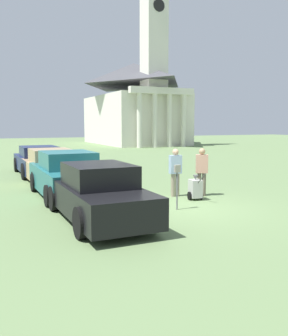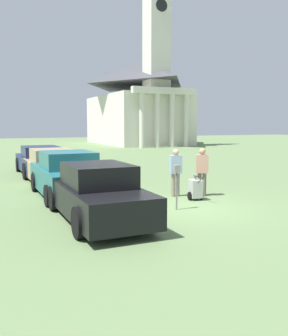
{
  "view_description": "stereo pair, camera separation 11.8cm",
  "coord_description": "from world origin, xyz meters",
  "px_view_note": "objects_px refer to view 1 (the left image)",
  "views": [
    {
      "loc": [
        -5.55,
        -9.65,
        2.55
      ],
      "look_at": [
        -0.52,
        1.5,
        1.1
      ],
      "focal_mm": 40.0,
      "sensor_mm": 36.0,
      "label": 1
    },
    {
      "loc": [
        -5.45,
        -9.7,
        2.55
      ],
      "look_at": [
        -0.52,
        1.5,
        1.1
      ],
      "focal_mm": 40.0,
      "sensor_mm": 36.0,
      "label": 2
    }
  ],
  "objects_px": {
    "parked_car_black": "(97,194)",
    "person_supervisor": "(202,169)",
    "equipment_cart": "(195,188)",
    "person_worker": "(175,170)",
    "parked_car_tan": "(51,167)",
    "parking_meter": "(177,178)",
    "parked_car_teal": "(67,176)",
    "parked_car_navy": "(39,161)",
    "church": "(135,98)"
  },
  "relations": [
    {
      "from": "parked_car_black",
      "to": "person_supervisor",
      "type": "relative_size",
      "value": 2.85
    },
    {
      "from": "parked_car_black",
      "to": "equipment_cart",
      "type": "height_order",
      "value": "parked_car_black"
    },
    {
      "from": "person_supervisor",
      "to": "parked_car_black",
      "type": "bearing_deg",
      "value": 50.04
    },
    {
      "from": "person_worker",
      "to": "person_supervisor",
      "type": "bearing_deg",
      "value": 166.77
    },
    {
      "from": "person_supervisor",
      "to": "equipment_cart",
      "type": "bearing_deg",
      "value": 70.69
    },
    {
      "from": "parked_car_black",
      "to": "person_worker",
      "type": "xyz_separation_m",
      "value": [
        3.48,
        2.0,
        0.25
      ]
    },
    {
      "from": "parked_car_tan",
      "to": "person_worker",
      "type": "relative_size",
      "value": 2.87
    },
    {
      "from": "parking_meter",
      "to": "parked_car_black",
      "type": "bearing_deg",
      "value": -176.2
    },
    {
      "from": "parked_car_tan",
      "to": "equipment_cart",
      "type": "relative_size",
      "value": 4.8
    },
    {
      "from": "parked_car_black",
      "to": "parking_meter",
      "type": "height_order",
      "value": "parked_car_black"
    },
    {
      "from": "parked_car_teal",
      "to": "person_worker",
      "type": "distance_m",
      "value": 3.81
    },
    {
      "from": "parked_car_teal",
      "to": "person_worker",
      "type": "bearing_deg",
      "value": -24.53
    },
    {
      "from": "parked_car_teal",
      "to": "parked_car_tan",
      "type": "bearing_deg",
      "value": 89.51
    },
    {
      "from": "parked_car_tan",
      "to": "parking_meter",
      "type": "relative_size",
      "value": 3.58
    },
    {
      "from": "parked_car_teal",
      "to": "parked_car_tan",
      "type": "xyz_separation_m",
      "value": [
        0.0,
        3.15,
        -0.04
      ]
    },
    {
      "from": "equipment_cart",
      "to": "person_worker",
      "type": "bearing_deg",
      "value": 119.92
    },
    {
      "from": "parked_car_navy",
      "to": "parked_car_tan",
      "type": "bearing_deg",
      "value": -90.49
    },
    {
      "from": "parked_car_black",
      "to": "equipment_cart",
      "type": "relative_size",
      "value": 4.81
    },
    {
      "from": "person_supervisor",
      "to": "equipment_cart",
      "type": "xyz_separation_m",
      "value": [
        -0.58,
        -0.52,
        -0.58
      ]
    },
    {
      "from": "parked_car_navy",
      "to": "equipment_cart",
      "type": "xyz_separation_m",
      "value": [
        3.8,
        -8.73,
        -0.29
      ]
    },
    {
      "from": "parking_meter",
      "to": "church",
      "type": "bearing_deg",
      "value": 68.92
    },
    {
      "from": "parking_meter",
      "to": "church",
      "type": "relative_size",
      "value": 0.05
    },
    {
      "from": "parked_car_black",
      "to": "parking_meter",
      "type": "xyz_separation_m",
      "value": [
        2.52,
        0.17,
        0.24
      ]
    },
    {
      "from": "parked_car_black",
      "to": "parking_meter",
      "type": "relative_size",
      "value": 3.59
    },
    {
      "from": "parked_car_tan",
      "to": "parked_car_navy",
      "type": "bearing_deg",
      "value": 89.51
    },
    {
      "from": "person_supervisor",
      "to": "church",
      "type": "bearing_deg",
      "value": -80.35
    },
    {
      "from": "parking_meter",
      "to": "person_worker",
      "type": "relative_size",
      "value": 0.8
    },
    {
      "from": "parked_car_tan",
      "to": "church",
      "type": "distance_m",
      "value": 32.38
    },
    {
      "from": "parked_car_tan",
      "to": "parking_meter",
      "type": "distance_m",
      "value": 7.01
    },
    {
      "from": "parked_car_black",
      "to": "person_worker",
      "type": "relative_size",
      "value": 2.88
    },
    {
      "from": "church",
      "to": "parked_car_tan",
      "type": "bearing_deg",
      "value": -119.54
    },
    {
      "from": "parking_meter",
      "to": "church",
      "type": "distance_m",
      "value": 37.14
    },
    {
      "from": "parked_car_tan",
      "to": "person_worker",
      "type": "xyz_separation_m",
      "value": [
        3.48,
        -4.7,
        0.26
      ]
    },
    {
      "from": "equipment_cart",
      "to": "church",
      "type": "distance_m",
      "value": 35.84
    },
    {
      "from": "parked_car_black",
      "to": "church",
      "type": "height_order",
      "value": "church"
    },
    {
      "from": "parked_car_black",
      "to": "person_worker",
      "type": "distance_m",
      "value": 4.02
    },
    {
      "from": "parked_car_tan",
      "to": "person_supervisor",
      "type": "xyz_separation_m",
      "value": [
        4.38,
        -5.0,
        0.27
      ]
    },
    {
      "from": "parked_car_navy",
      "to": "parking_meter",
      "type": "distance_m",
      "value": 10.07
    },
    {
      "from": "person_supervisor",
      "to": "church",
      "type": "relative_size",
      "value": 0.07
    },
    {
      "from": "parked_car_black",
      "to": "parked_car_navy",
      "type": "xyz_separation_m",
      "value": [
        -0.0,
        9.91,
        -0.02
      ]
    },
    {
      "from": "equipment_cart",
      "to": "parking_meter",
      "type": "bearing_deg",
      "value": -132.87
    },
    {
      "from": "person_worker",
      "to": "church",
      "type": "distance_m",
      "value": 35.1
    },
    {
      "from": "parked_car_teal",
      "to": "church",
      "type": "relative_size",
      "value": 0.19
    },
    {
      "from": "parked_car_navy",
      "to": "person_worker",
      "type": "xyz_separation_m",
      "value": [
        3.48,
        -7.91,
        0.28
      ]
    },
    {
      "from": "parked_car_tan",
      "to": "church",
      "type": "bearing_deg",
      "value": 59.97
    },
    {
      "from": "church",
      "to": "parking_meter",
      "type": "bearing_deg",
      "value": -111.08
    },
    {
      "from": "parked_car_teal",
      "to": "parked_car_tan",
      "type": "height_order",
      "value": "parked_car_teal"
    },
    {
      "from": "church",
      "to": "parked_car_navy",
      "type": "bearing_deg",
      "value": -122.64
    },
    {
      "from": "parked_car_black",
      "to": "person_worker",
      "type": "height_order",
      "value": "person_worker"
    },
    {
      "from": "parked_car_teal",
      "to": "parking_meter",
      "type": "bearing_deg",
      "value": -53.83
    }
  ]
}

